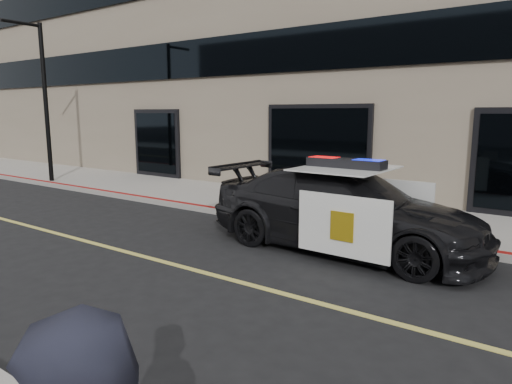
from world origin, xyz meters
The scene contains 6 objects.
ground centered at (0.00, 0.00, 0.00)m, with size 120.00×120.00×0.00m, color black.
sidewalk_n centered at (0.00, 5.25, 0.07)m, with size 60.00×3.50×0.15m, color gray.
building_n centered at (0.00, 10.50, 6.00)m, with size 60.00×7.00×12.00m, color #756856.
police_car centered at (1.89, 2.60, 0.80)m, with size 2.64×5.54×1.77m.
fire_hydrant centered at (-1.72, 4.15, 0.51)m, with size 0.35×0.49×0.77m.
street_light centered at (-10.31, 3.76, 3.22)m, with size 0.16×1.41×5.56m.
Camera 1 is at (5.46, -5.41, 2.63)m, focal length 32.00 mm.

